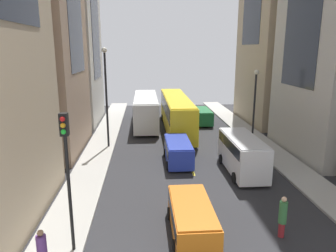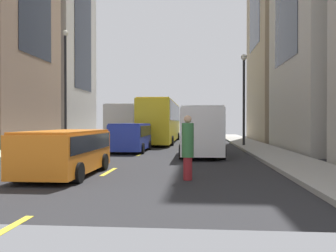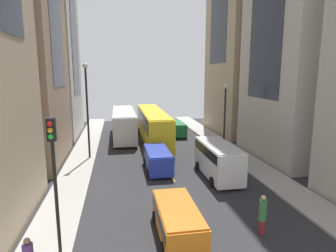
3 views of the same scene
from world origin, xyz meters
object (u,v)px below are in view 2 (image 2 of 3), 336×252
at_px(city_bus_white, 131,120).
at_px(car_blue_0, 131,135).
at_px(delivery_van_white, 202,128).
at_px(streetcar_yellow, 162,119).
at_px(car_orange_2, 66,149).
at_px(car_green_1, 199,131).
at_px(pedestrian_crossing_near, 188,146).

distance_m(city_bus_white, car_blue_0, 12.94).
height_order(delivery_van_white, car_blue_0, delivery_van_white).
bearing_deg(streetcar_yellow, city_bus_white, 143.05).
relative_size(car_blue_0, car_orange_2, 1.02).
relative_size(car_blue_0, car_green_1, 1.02).
xyz_separation_m(city_bus_white, car_blue_0, (2.37, -12.68, -0.99)).
relative_size(car_orange_2, pedestrian_crossing_near, 2.28).
bearing_deg(pedestrian_crossing_near, car_orange_2, -39.55).
bearing_deg(car_orange_2, delivery_van_white, 57.76).
relative_size(delivery_van_white, car_orange_2, 1.28).
height_order(delivery_van_white, car_orange_2, delivery_van_white).
height_order(city_bus_white, car_green_1, city_bus_white).
bearing_deg(car_blue_0, pedestrian_crossing_near, -70.06).
height_order(city_bus_white, streetcar_yellow, streetcar_yellow).
bearing_deg(car_green_1, car_blue_0, -108.23).
relative_size(streetcar_yellow, car_green_1, 3.16).
height_order(streetcar_yellow, car_green_1, streetcar_yellow).
bearing_deg(streetcar_yellow, car_orange_2, -93.64).
height_order(city_bus_white, car_orange_2, city_bus_white).
xyz_separation_m(car_orange_2, pedestrian_crossing_near, (4.12, -0.56, 0.16)).
xyz_separation_m(city_bus_white, streetcar_yellow, (3.25, -2.44, 0.12)).
bearing_deg(car_orange_2, pedestrian_crossing_near, -7.69).
height_order(streetcar_yellow, delivery_van_white, streetcar_yellow).
height_order(streetcar_yellow, car_blue_0, streetcar_yellow).
relative_size(delivery_van_white, car_green_1, 1.28).
bearing_deg(car_green_1, streetcar_yellow, -141.88).
height_order(car_orange_2, pedestrian_crossing_near, pedestrian_crossing_near).
distance_m(delivery_van_white, car_blue_0, 4.88).
bearing_deg(car_green_1, delivery_van_white, -89.88).
height_order(streetcar_yellow, pedestrian_crossing_near, streetcar_yellow).
distance_m(city_bus_white, delivery_van_white, 16.41).
distance_m(streetcar_yellow, delivery_van_white, 13.02).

